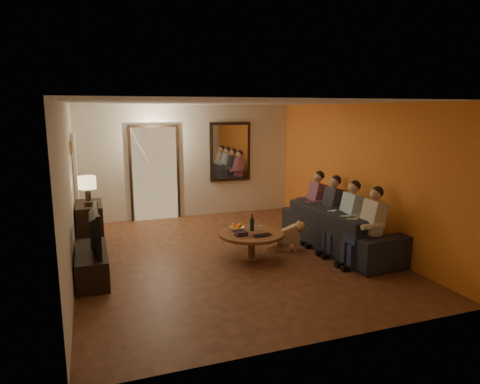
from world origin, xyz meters
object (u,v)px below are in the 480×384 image
object	(u,v)px
tv	(90,230)
person_c	(329,213)
person_a	(369,230)
person_d	(313,206)
bowl	(237,228)
person_b	(347,221)
dog	(287,235)
table_lamp	(88,191)
wine_bottle	(252,222)
laptop	(263,236)
coffee_table	(251,245)
sofa	(342,228)
tv_stand	(92,264)
dresser	(90,226)

from	to	relation	value
tv	person_c	size ratio (longest dim) A/B	0.92
person_c	person_a	bearing A→B (deg)	-90.00
person_d	bowl	world-z (taller)	person_d
person_b	dog	world-z (taller)	person_b
table_lamp	wine_bottle	world-z (taller)	table_lamp
person_c	laptop	distance (m)	1.63
coffee_table	tv	bearing A→B (deg)	-179.35
person_a	coffee_table	size ratio (longest dim) A/B	1.10
sofa	wine_bottle	distance (m)	1.71
table_lamp	coffee_table	distance (m)	3.00
tv_stand	person_a	bearing A→B (deg)	-12.58
dresser	tv	size ratio (longest dim) A/B	0.84
dresser	wine_bottle	world-z (taller)	dresser
dresser	person_a	bearing A→B (deg)	-30.53
dresser	tv	distance (m)	1.58
sofa	person_b	distance (m)	0.38
sofa	coffee_table	xyz separation A→B (m)	(-1.74, 0.07, -0.16)
bowl	tv	bearing A→B (deg)	-174.03
sofa	coffee_table	size ratio (longest dim) A/B	2.40
table_lamp	tv	size ratio (longest dim) A/B	0.49
dog	wine_bottle	bearing A→B (deg)	-150.62
tv	person_d	xyz separation A→B (m)	(4.20, 0.86, -0.16)
person_d	sofa	bearing A→B (deg)	-83.66
coffee_table	person_a	bearing A→B (deg)	-30.56
laptop	tv	bearing A→B (deg)	168.12
table_lamp	dog	distance (m)	3.59
table_lamp	laptop	size ratio (longest dim) A/B	1.64
tv_stand	tv	world-z (taller)	tv
sofa	laptop	size ratio (longest dim) A/B	8.00
person_a	bowl	xyz separation A→B (m)	(-1.82, 1.19, -0.12)
person_a	dresser	bearing A→B (deg)	149.47
sofa	wine_bottle	world-z (taller)	sofa
tv_stand	bowl	xyz separation A→B (m)	(2.38, 0.25, 0.26)
laptop	wine_bottle	bearing A→B (deg)	91.00
person_b	wine_bottle	world-z (taller)	person_b
dog	coffee_table	world-z (taller)	dog
dresser	person_b	bearing A→B (deg)	-24.07
dresser	wine_bottle	distance (m)	2.97
person_a	bowl	size ratio (longest dim) A/B	4.63
wine_bottle	tv_stand	bearing A→B (deg)	-177.17
tv_stand	tv	size ratio (longest dim) A/B	1.19
table_lamp	coffee_table	size ratio (longest dim) A/B	0.49
sofa	table_lamp	bearing A→B (deg)	68.74
tv_stand	tv	bearing A→B (deg)	90.00
sofa	person_c	distance (m)	0.38
sofa	dog	world-z (taller)	sofa
laptop	person_d	bearing A→B (deg)	29.46
person_b	coffee_table	bearing A→B (deg)	167.40
person_a	person_c	bearing A→B (deg)	90.00
person_b	person_c	xyz separation A→B (m)	(0.00, 0.60, 0.00)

